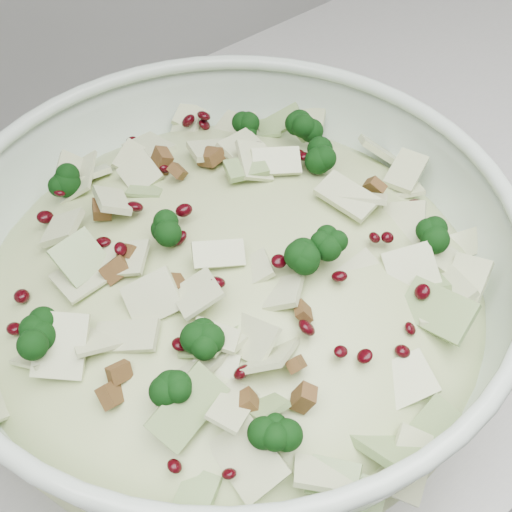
% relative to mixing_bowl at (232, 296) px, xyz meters
% --- Properties ---
extents(mixing_bowl, '(0.39, 0.39, 0.15)m').
position_rel_mixing_bowl_xyz_m(mixing_bowl, '(0.00, 0.00, 0.00)').
color(mixing_bowl, silver).
rests_on(mixing_bowl, counter).
extents(salad, '(0.38, 0.38, 0.15)m').
position_rel_mixing_bowl_xyz_m(salad, '(0.00, 0.00, 0.03)').
color(salad, '#BCCC8B').
rests_on(salad, mixing_bowl).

